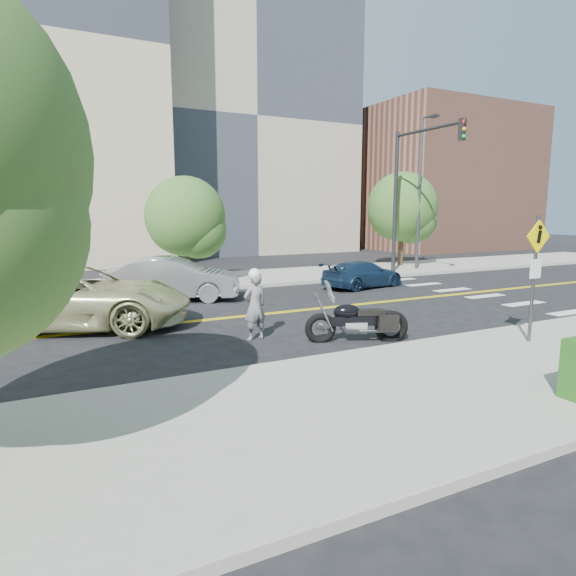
{
  "coord_description": "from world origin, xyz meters",
  "views": [
    {
      "loc": [
        -5.97,
        -13.71,
        3.21
      ],
      "look_at": [
        -0.28,
        -2.36,
        1.2
      ],
      "focal_mm": 30.0,
      "sensor_mm": 36.0,
      "label": 1
    }
  ],
  "objects_px": {
    "motorcyclist": "(255,304)",
    "suv": "(75,297)",
    "parked_car_blue": "(363,274)",
    "parked_car_silver": "(173,279)",
    "motorcycle": "(358,312)",
    "pedestrian_sign": "(535,266)"
  },
  "relations": [
    {
      "from": "motorcyclist",
      "to": "suv",
      "type": "xyz_separation_m",
      "value": [
        -4.0,
        3.39,
        -0.04
      ]
    },
    {
      "from": "motorcyclist",
      "to": "parked_car_blue",
      "type": "bearing_deg",
      "value": -150.31
    },
    {
      "from": "suv",
      "to": "parked_car_silver",
      "type": "relative_size",
      "value": 1.31
    },
    {
      "from": "motorcyclist",
      "to": "parked_car_silver",
      "type": "distance_m",
      "value": 6.5
    },
    {
      "from": "motorcycle",
      "to": "suv",
      "type": "xyz_separation_m",
      "value": [
        -6.21,
        4.71,
        0.11
      ]
    },
    {
      "from": "parked_car_silver",
      "to": "parked_car_blue",
      "type": "height_order",
      "value": "parked_car_silver"
    },
    {
      "from": "pedestrian_sign",
      "to": "suv",
      "type": "xyz_separation_m",
      "value": [
        -9.59,
        7.01,
        -1.09
      ]
    },
    {
      "from": "motorcyclist",
      "to": "parked_car_silver",
      "type": "bearing_deg",
      "value": -93.58
    },
    {
      "from": "motorcyclist",
      "to": "parked_car_silver",
      "type": "height_order",
      "value": "motorcyclist"
    },
    {
      "from": "motorcycle",
      "to": "parked_car_blue",
      "type": "height_order",
      "value": "motorcycle"
    },
    {
      "from": "pedestrian_sign",
      "to": "motorcyclist",
      "type": "distance_m",
      "value": 6.74
    },
    {
      "from": "motorcycle",
      "to": "motorcyclist",
      "type": "bearing_deg",
      "value": 171.21
    },
    {
      "from": "pedestrian_sign",
      "to": "parked_car_silver",
      "type": "distance_m",
      "value": 11.87
    },
    {
      "from": "motorcycle",
      "to": "parked_car_blue",
      "type": "distance_m",
      "value": 8.87
    },
    {
      "from": "parked_car_silver",
      "to": "pedestrian_sign",
      "type": "bearing_deg",
      "value": -125.31
    },
    {
      "from": "parked_car_blue",
      "to": "pedestrian_sign",
      "type": "bearing_deg",
      "value": 157.96
    },
    {
      "from": "parked_car_silver",
      "to": "parked_car_blue",
      "type": "xyz_separation_m",
      "value": [
        7.99,
        -0.65,
        -0.22
      ]
    },
    {
      "from": "parked_car_silver",
      "to": "motorcycle",
      "type": "bearing_deg",
      "value": -137.15
    },
    {
      "from": "motorcyclist",
      "to": "motorcycle",
      "type": "bearing_deg",
      "value": 140.72
    },
    {
      "from": "pedestrian_sign",
      "to": "parked_car_silver",
      "type": "bearing_deg",
      "value": 121.25
    },
    {
      "from": "parked_car_silver",
      "to": "parked_car_blue",
      "type": "distance_m",
      "value": 8.02
    },
    {
      "from": "pedestrian_sign",
      "to": "motorcycle",
      "type": "relative_size",
      "value": 1.2
    }
  ]
}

